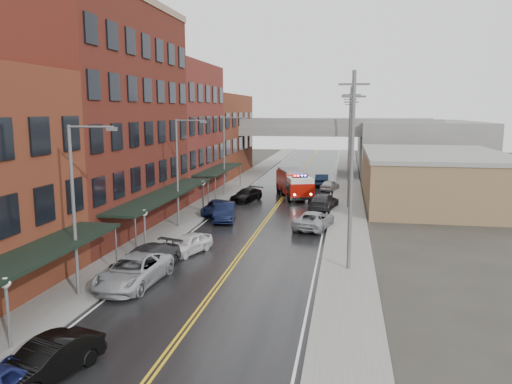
{
  "coord_description": "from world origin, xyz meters",
  "views": [
    {
      "loc": [
        6.87,
        -14.96,
        9.7
      ],
      "look_at": [
        -0.43,
        25.28,
        3.0
      ],
      "focal_mm": 35.0,
      "sensor_mm": 36.0,
      "label": 1
    }
  ],
  "objects": [
    {
      "name": "utility_pole_1",
      "position": [
        7.2,
        35.0,
        6.31
      ],
      "size": [
        1.8,
        0.24,
        12.0
      ],
      "color": "#59595B",
      "rests_on": "ground"
    },
    {
      "name": "parked_car_right_3",
      "position": [
        3.85,
        49.76,
        0.78
      ],
      "size": [
        1.74,
        4.75,
        1.56
      ],
      "primitive_type": "imported",
      "rotation": [
        0.0,
        0.0,
        3.16
      ],
      "color": "black",
      "rests_on": "ground"
    },
    {
      "name": "parked_car_left_7",
      "position": [
        -3.6,
        36.97,
        0.69
      ],
      "size": [
        3.31,
        5.14,
        1.38
      ],
      "primitive_type": "imported",
      "rotation": [
        0.0,
        0.0,
        -0.31
      ],
      "color": "black",
      "rests_on": "ground"
    },
    {
      "name": "tan_building",
      "position": [
        16.0,
        40.0,
        2.5
      ],
      "size": [
        14.0,
        22.0,
        5.0
      ],
      "primitive_type": "cube",
      "color": "olive",
      "rests_on": "ground"
    },
    {
      "name": "parked_car_left_3",
      "position": [
        -4.96,
        12.57,
        0.77
      ],
      "size": [
        3.67,
        5.73,
        1.54
      ],
      "primitive_type": "imported",
      "rotation": [
        0.0,
        0.0,
        -0.31
      ],
      "color": "#2B2B2E",
      "rests_on": "ground"
    },
    {
      "name": "parked_car_left_4",
      "position": [
        -3.6,
        16.8,
        0.69
      ],
      "size": [
        2.89,
        4.37,
        1.38
      ],
      "primitive_type": "imported",
      "rotation": [
        0.0,
        0.0,
        -0.34
      ],
      "color": "silver",
      "rests_on": "ground"
    },
    {
      "name": "awning_1",
      "position": [
        -7.49,
        23.0,
        2.99
      ],
      "size": [
        2.6,
        18.0,
        3.09
      ],
      "color": "black",
      "rests_on": "ground"
    },
    {
      "name": "right_far_block",
      "position": [
        18.0,
        70.0,
        4.0
      ],
      "size": [
        18.0,
        30.0,
        8.0
      ],
      "primitive_type": "cube",
      "color": "slate",
      "rests_on": "ground"
    },
    {
      "name": "brick_building_c",
      "position": [
        -13.3,
        40.5,
        7.5
      ],
      "size": [
        9.0,
        15.0,
        15.0
      ],
      "primitive_type": "cube",
      "color": "maroon",
      "rests_on": "ground"
    },
    {
      "name": "fire_truck",
      "position": [
        1.19,
        40.52,
        1.64
      ],
      "size": [
        5.26,
        8.68,
        3.02
      ],
      "rotation": [
        0.0,
        0.0,
        0.32
      ],
      "color": "#991007",
      "rests_on": "ground"
    },
    {
      "name": "street_lamp_1",
      "position": [
        -6.55,
        24.0,
        5.19
      ],
      "size": [
        2.64,
        0.22,
        9.0
      ],
      "color": "#59595B",
      "rests_on": "ground"
    },
    {
      "name": "globe_lamp_1",
      "position": [
        -6.4,
        16.0,
        2.31
      ],
      "size": [
        0.44,
        0.44,
        3.12
      ],
      "color": "#59595B",
      "rests_on": "ground"
    },
    {
      "name": "sidewalk_right",
      "position": [
        7.3,
        30.0,
        0.07
      ],
      "size": [
        3.0,
        160.0,
        0.15
      ],
      "primitive_type": "cube",
      "color": "slate",
      "rests_on": "ground"
    },
    {
      "name": "parked_car_left_6",
      "position": [
        -5.0,
        29.64,
        0.67
      ],
      "size": [
        2.4,
        4.91,
        1.34
      ],
      "primitive_type": "imported",
      "rotation": [
        0.0,
        0.0,
        0.04
      ],
      "color": "#111C42",
      "rests_on": "ground"
    },
    {
      "name": "globe_lamp_2",
      "position": [
        -6.4,
        30.0,
        2.31
      ],
      "size": [
        0.44,
        0.44,
        3.12
      ],
      "color": "#59595B",
      "rests_on": "ground"
    },
    {
      "name": "parked_car_right_1",
      "position": [
        4.79,
        34.2,
        0.77
      ],
      "size": [
        3.18,
        5.61,
        1.53
      ],
      "primitive_type": "imported",
      "rotation": [
        0.0,
        0.0,
        2.94
      ],
      "color": "#29292C",
      "rests_on": "ground"
    },
    {
      "name": "road",
      "position": [
        0.0,
        30.0,
        0.01
      ],
      "size": [
        11.0,
        160.0,
        0.02
      ],
      "primitive_type": "cube",
      "color": "black",
      "rests_on": "ground"
    },
    {
      "name": "awning_2",
      "position": [
        -7.49,
        40.5,
        2.99
      ],
      "size": [
        2.6,
        13.0,
        3.09
      ],
      "color": "black",
      "rests_on": "ground"
    },
    {
      "name": "parked_car_right_2",
      "position": [
        5.0,
        45.96,
        0.66
      ],
      "size": [
        2.56,
        4.15,
        1.32
      ],
      "primitive_type": "imported",
      "rotation": [
        0.0,
        0.0,
        2.87
      ],
      "color": "silver",
      "rests_on": "ground"
    },
    {
      "name": "parked_car_right_0",
      "position": [
        4.4,
        25.6,
        0.75
      ],
      "size": [
        3.52,
        5.76,
        1.49
      ],
      "primitive_type": "imported",
      "rotation": [
        0.0,
        0.0,
        2.94
      ],
      "color": "#93969A",
      "rests_on": "ground"
    },
    {
      "name": "overpass",
      "position": [
        0.0,
        62.0,
        5.99
      ],
      "size": [
        40.0,
        10.0,
        7.5
      ],
      "color": "slate",
      "rests_on": "ground"
    },
    {
      "name": "curb_right",
      "position": [
        5.65,
        30.0,
        0.07
      ],
      "size": [
        0.3,
        160.0,
        0.15
      ],
      "primitive_type": "cube",
      "color": "gray",
      "rests_on": "ground"
    },
    {
      "name": "parked_car_left_1",
      "position": [
        -3.6,
        0.3,
        0.73
      ],
      "size": [
        2.67,
        4.68,
        1.46
      ],
      "primitive_type": "imported",
      "rotation": [
        0.0,
        0.0,
        -0.27
      ],
      "color": "black",
      "rests_on": "ground"
    },
    {
      "name": "curb_left",
      "position": [
        -5.65,
        30.0,
        0.07
      ],
      "size": [
        0.3,
        160.0,
        0.15
      ],
      "primitive_type": "cube",
      "color": "gray",
      "rests_on": "ground"
    },
    {
      "name": "brick_building_b",
      "position": [
        -13.3,
        23.0,
        9.0
      ],
      "size": [
        9.0,
        20.0,
        18.0
      ],
      "primitive_type": "cube",
      "color": "#531D16",
      "rests_on": "ground"
    },
    {
      "name": "street_lamp_2",
      "position": [
        -6.55,
        40.0,
        5.19
      ],
      "size": [
        2.64,
        0.22,
        9.0
      ],
      "color": "#59595B",
      "rests_on": "ground"
    },
    {
      "name": "utility_pole_2",
      "position": [
        7.2,
        55.0,
        6.31
      ],
      "size": [
        1.8,
        0.24,
        12.0
      ],
      "color": "#59595B",
      "rests_on": "ground"
    },
    {
      "name": "sidewalk_left",
      "position": [
        -7.3,
        30.0,
        0.07
      ],
      "size": [
        3.0,
        160.0,
        0.15
      ],
      "primitive_type": "cube",
      "color": "slate",
      "rests_on": "ground"
    },
    {
      "name": "parked_car_left_5",
      "position": [
        -3.6,
        27.2,
        0.81
      ],
      "size": [
        2.47,
        5.1,
        1.61
      ],
      "primitive_type": "imported",
      "rotation": [
        0.0,
        0.0,
        0.16
      ],
      "color": "black",
      "rests_on": "ground"
    },
    {
      "name": "parked_car_left_2",
      "position": [
        -4.68,
        10.2,
        0.82
      ],
      "size": [
        3.09,
        6.04,
        1.63
      ],
      "primitive_type": "imported",
      "rotation": [
        0.0,
        0.0,
        -0.07
      ],
      "color": "#A0A4A8",
      "rests_on": "ground"
    },
    {
      "name": "street_lamp_0",
      "position": [
        -6.55,
        8.0,
        5.19
      ],
      "size": [
        2.64,
        0.22,
        9.0
      ],
      "color": "#59595B",
      "rests_on": "ground"
    },
    {
      "name": "awning_0",
      "position": [
        -7.49,
        4.0,
        2.99
      ],
      "size": [
        2.6,
        16.0,
        3.09
      ],
      "color": "black",
      "rests_on": "ground"
    },
    {
      "name": "brick_building_far",
      "position": [
        -13.3,
        58.0,
        6.0
      ],
      "size": [
        9.0,
        20.0,
        12.0
      ],
      "primitive_type": "cube",
      "color": "maroon",
      "rests_on": "ground"
    },
    {
      "name": "globe_lamp_0",
      "position": [
        -6.4,
        2.0,
        2.31
      ],
      "size": [
        0.44,
        0.44,
        3.12
      ],
      "color": "#59595B",
      "rests_on": "ground"
    },
    {
      "name": "utility_pole_0",
      "position": [
        7.2,
        15.0,
        6.31
      ],
      "size": [
        1.8,
        0.24,
        12.0
      ],
      "color": "#59595B",
      "rests_on": "ground"
    }
  ]
}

